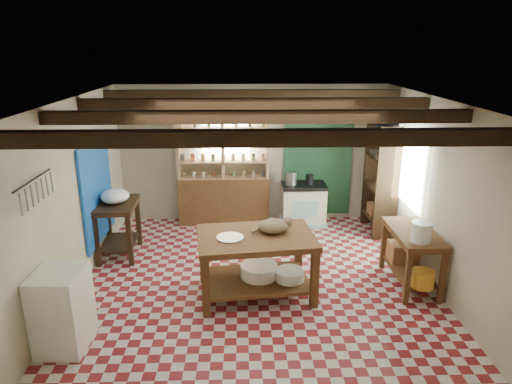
{
  "coord_description": "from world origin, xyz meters",
  "views": [
    {
      "loc": [
        -0.19,
        -5.95,
        3.28
      ],
      "look_at": [
        0.0,
        0.3,
        1.25
      ],
      "focal_mm": 32.0,
      "sensor_mm": 36.0,
      "label": 1
    }
  ],
  "objects_px": {
    "stove": "(303,204)",
    "prep_table": "(118,229)",
    "white_cabinet": "(62,309)",
    "right_counter": "(411,258)",
    "cat": "(274,226)",
    "work_table": "(256,265)"
  },
  "relations": [
    {
      "from": "stove",
      "to": "prep_table",
      "type": "xyz_separation_m",
      "value": [
        -3.15,
        -1.25,
        0.05
      ]
    },
    {
      "from": "prep_table",
      "to": "white_cabinet",
      "type": "height_order",
      "value": "white_cabinet"
    },
    {
      "from": "right_counter",
      "to": "cat",
      "type": "distance_m",
      "value": 2.04
    },
    {
      "from": "cat",
      "to": "right_counter",
      "type": "bearing_deg",
      "value": -13.39
    },
    {
      "from": "prep_table",
      "to": "cat",
      "type": "relative_size",
      "value": 2.15
    },
    {
      "from": "work_table",
      "to": "stove",
      "type": "distance_m",
      "value": 2.71
    },
    {
      "from": "stove",
      "to": "cat",
      "type": "distance_m",
      "value": 2.62
    },
    {
      "from": "work_table",
      "to": "white_cabinet",
      "type": "relative_size",
      "value": 1.66
    },
    {
      "from": "work_table",
      "to": "right_counter",
      "type": "xyz_separation_m",
      "value": [
        2.2,
        0.2,
        -0.02
      ]
    },
    {
      "from": "work_table",
      "to": "white_cabinet",
      "type": "xyz_separation_m",
      "value": [
        -2.2,
        -1.07,
        0.03
      ]
    },
    {
      "from": "white_cabinet",
      "to": "right_counter",
      "type": "bearing_deg",
      "value": 18.53
    },
    {
      "from": "stove",
      "to": "prep_table",
      "type": "bearing_deg",
      "value": -158.96
    },
    {
      "from": "prep_table",
      "to": "white_cabinet",
      "type": "bearing_deg",
      "value": -92.93
    },
    {
      "from": "prep_table",
      "to": "right_counter",
      "type": "relative_size",
      "value": 0.79
    },
    {
      "from": "work_table",
      "to": "cat",
      "type": "relative_size",
      "value": 3.66
    },
    {
      "from": "stove",
      "to": "white_cabinet",
      "type": "height_order",
      "value": "white_cabinet"
    },
    {
      "from": "work_table",
      "to": "prep_table",
      "type": "height_order",
      "value": "prep_table"
    },
    {
      "from": "stove",
      "to": "prep_table",
      "type": "height_order",
      "value": "prep_table"
    },
    {
      "from": "stove",
      "to": "right_counter",
      "type": "height_order",
      "value": "right_counter"
    },
    {
      "from": "work_table",
      "to": "prep_table",
      "type": "xyz_separation_m",
      "value": [
        -2.18,
        1.28,
        0.02
      ]
    },
    {
      "from": "prep_table",
      "to": "work_table",
      "type": "bearing_deg",
      "value": -32.9
    },
    {
      "from": "work_table",
      "to": "white_cabinet",
      "type": "height_order",
      "value": "white_cabinet"
    }
  ]
}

